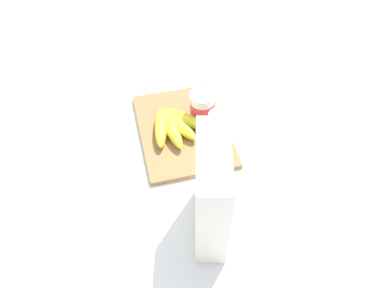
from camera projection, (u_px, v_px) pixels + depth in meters
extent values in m
plane|color=white|center=(183.00, 131.00, 1.11)|extent=(2.40, 2.40, 0.00)
cube|color=olive|center=(183.00, 130.00, 1.11)|extent=(0.35, 0.25, 0.02)
cube|color=white|center=(211.00, 193.00, 0.80)|extent=(0.21, 0.12, 0.27)
cylinder|color=white|center=(202.00, 107.00, 1.10)|extent=(0.07, 0.07, 0.09)
cylinder|color=#DB384C|center=(202.00, 107.00, 1.10)|extent=(0.07, 0.07, 0.04)
cylinder|color=silver|center=(202.00, 95.00, 1.07)|extent=(0.08, 0.08, 0.00)
cylinder|color=white|center=(219.00, 127.00, 1.05)|extent=(0.06, 0.06, 0.08)
cylinder|color=pink|center=(219.00, 127.00, 1.05)|extent=(0.07, 0.07, 0.04)
cylinder|color=silver|center=(220.00, 116.00, 1.02)|extent=(0.07, 0.07, 0.00)
ellipsoid|color=yellow|center=(161.00, 128.00, 1.07)|extent=(0.16, 0.06, 0.04)
ellipsoid|color=yellow|center=(171.00, 128.00, 1.08)|extent=(0.17, 0.06, 0.04)
ellipsoid|color=yellow|center=(178.00, 124.00, 1.09)|extent=(0.16, 0.11, 0.03)
ellipsoid|color=yellow|center=(188.00, 120.00, 1.10)|extent=(0.16, 0.16, 0.04)
cylinder|color=brown|center=(162.00, 112.00, 1.13)|extent=(0.01, 0.01, 0.02)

